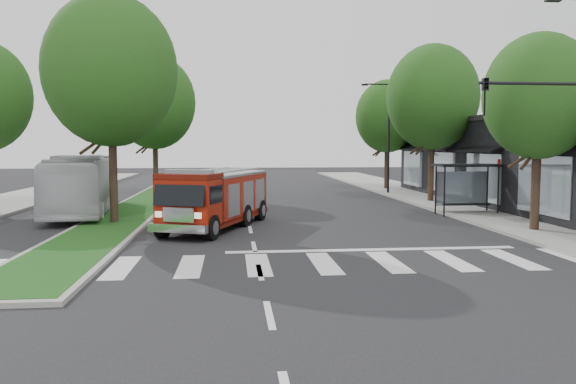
# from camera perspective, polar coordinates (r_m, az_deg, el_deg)

# --- Properties ---
(ground) EXTENTS (140.00, 140.00, 0.00)m
(ground) POSITION_cam_1_polar(r_m,az_deg,el_deg) (19.88, -3.47, -5.58)
(ground) COLOR black
(ground) RESTS_ON ground
(sidewalk_right) EXTENTS (5.00, 80.00, 0.15)m
(sidewalk_right) POSITION_cam_1_polar(r_m,az_deg,el_deg) (32.57, 18.33, -1.62)
(sidewalk_right) COLOR gray
(sidewalk_right) RESTS_ON ground
(median) EXTENTS (3.00, 50.00, 0.15)m
(median) POSITION_cam_1_polar(r_m,az_deg,el_deg) (38.07, -13.63, -0.62)
(median) COLOR gray
(median) RESTS_ON ground
(storefront_row) EXTENTS (8.00, 30.00, 5.00)m
(storefront_row) POSITION_cam_1_polar(r_m,az_deg,el_deg) (34.49, 25.28, 2.54)
(storefront_row) COLOR black
(storefront_row) RESTS_ON ground
(bus_shelter) EXTENTS (3.20, 1.60, 2.61)m
(bus_shelter) POSITION_cam_1_polar(r_m,az_deg,el_deg) (30.20, 17.60, 1.65)
(bus_shelter) COLOR black
(bus_shelter) RESTS_ON ground
(tree_right_near) EXTENTS (4.40, 4.40, 8.05)m
(tree_right_near) POSITION_cam_1_polar(r_m,az_deg,el_deg) (24.87, 24.13, 8.83)
(tree_right_near) COLOR black
(tree_right_near) RESTS_ON ground
(tree_right_mid) EXTENTS (5.60, 5.60, 9.72)m
(tree_right_mid) POSITION_cam_1_polar(r_m,az_deg,el_deg) (35.83, 14.48, 9.30)
(tree_right_mid) COLOR black
(tree_right_mid) RESTS_ON ground
(tree_right_far) EXTENTS (5.00, 5.00, 8.73)m
(tree_right_far) POSITION_cam_1_polar(r_m,az_deg,el_deg) (45.29, 10.06, 7.58)
(tree_right_far) COLOR black
(tree_right_far) RESTS_ON ground
(tree_median_near) EXTENTS (5.80, 5.80, 10.16)m
(tree_median_near) POSITION_cam_1_polar(r_m,az_deg,el_deg) (26.27, -17.57, 11.65)
(tree_median_near) COLOR black
(tree_median_near) RESTS_ON ground
(tree_median_far) EXTENTS (5.60, 5.60, 9.72)m
(tree_median_far) POSITION_cam_1_polar(r_m,az_deg,el_deg) (39.99, -13.42, 8.84)
(tree_median_far) COLOR black
(tree_median_far) RESTS_ON ground
(streetlight_right_far) EXTENTS (2.11, 0.20, 8.00)m
(streetlight_right_far) POSITION_cam_1_polar(r_m,az_deg,el_deg) (41.08, 10.00, 5.98)
(streetlight_right_far) COLOR black
(streetlight_right_far) RESTS_ON ground
(fire_engine) EXTENTS (4.86, 7.92, 2.64)m
(fire_engine) POSITION_cam_1_polar(r_m,az_deg,el_deg) (24.27, -7.27, -0.71)
(fire_engine) COLOR #520D04
(fire_engine) RESTS_ON ground
(city_bus) EXTENTS (4.09, 11.23, 3.06)m
(city_bus) POSITION_cam_1_polar(r_m,az_deg,el_deg) (30.87, -20.25, 0.69)
(city_bus) COLOR silver
(city_bus) RESTS_ON ground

